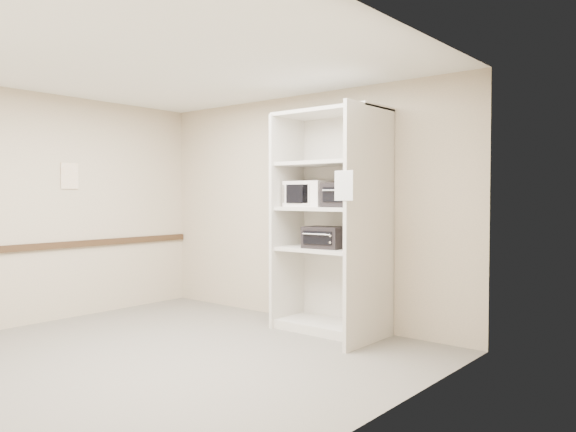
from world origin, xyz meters
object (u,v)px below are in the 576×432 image
Objects in this scene: toaster_oven_upper at (346,195)px; toaster_oven_lower at (325,237)px; shelving_unit at (334,229)px; microwave at (309,194)px.

toaster_oven_lower is (-0.23, -0.06, -0.46)m from toaster_oven_upper.
toaster_oven_lower is (-0.09, -0.05, -0.09)m from shelving_unit.
toaster_oven_upper is 0.52m from toaster_oven_lower.
microwave reaches higher than toaster_oven_upper.
toaster_oven_upper is at bearing 7.77° from toaster_oven_lower.
shelving_unit reaches higher than microwave.
shelving_unit is 0.53m from microwave.
microwave reaches higher than toaster_oven_lower.
shelving_unit is 5.02× the size of microwave.
shelving_unit is at bearing 23.19° from toaster_oven_lower.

